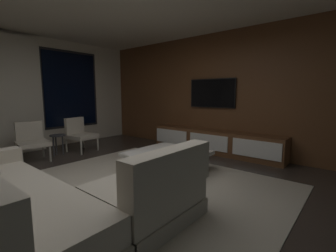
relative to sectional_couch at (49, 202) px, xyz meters
The scene contains 12 objects.
floor 1.02m from the sectional_couch, 10.16° to the left, with size 9.20×9.20×0.00m, color #332B26.
back_wall_with_window 4.03m from the sectional_couch, 76.61° to the left, with size 6.60×0.30×2.70m.
media_wall 4.16m from the sectional_couch, ahead, with size 0.12×7.80×2.70m.
area_rug 1.34m from the sectional_couch, ahead, with size 3.20×3.80×0.01m, color #ADA391.
sectional_couch is the anchor object (origin of this frame).
coffee_table 2.06m from the sectional_couch, ahead, with size 1.16×1.16×0.36m.
book_stack_on_coffee_table 2.17m from the sectional_couch, ahead, with size 0.28×0.23×0.08m.
accent_chair_near_window 3.36m from the sectional_couch, 55.71° to the left, with size 0.63×0.64×0.78m.
accent_chair_by_curtain 2.89m from the sectional_couch, 72.79° to the left, with size 0.61×0.63×0.78m.
side_stool 3.06m from the sectional_couch, 63.52° to the left, with size 0.32×0.32×0.46m.
media_console 3.74m from the sectional_couch, ahead, with size 0.46×3.10×0.52m.
mounted_tv 4.08m from the sectional_couch, ahead, with size 0.05×1.14×0.66m.
Camera 1 is at (-1.86, -2.43, 1.33)m, focal length 24.82 mm.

